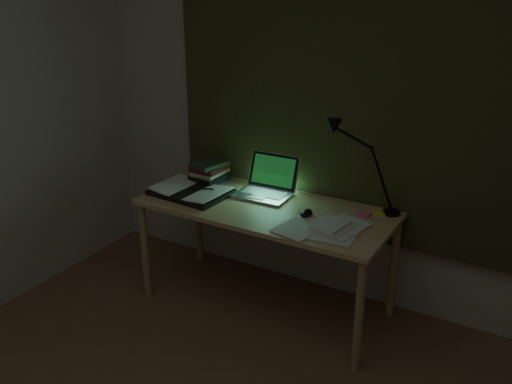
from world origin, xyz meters
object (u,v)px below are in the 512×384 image
at_px(laptop, 263,178).
at_px(open_textbook, 191,191).
at_px(loose_papers, 323,222).
at_px(book_stack, 210,172).
at_px(desk_lamp, 396,170).
at_px(desk, 266,258).

distance_m(laptop, open_textbook, 0.46).
xyz_separation_m(laptop, loose_papers, (0.48, -0.18, -0.11)).
bearing_deg(laptop, open_textbook, -156.88).
bearing_deg(book_stack, open_textbook, -86.16).
bearing_deg(laptop, desk_lamp, 8.36).
relative_size(desk, laptop, 4.05).
xyz_separation_m(desk, laptop, (-0.09, 0.12, 0.46)).
relative_size(book_stack, desk_lamp, 0.41).
bearing_deg(open_textbook, desk, 11.19).
bearing_deg(desk_lamp, loose_papers, -126.50).
distance_m(open_textbook, book_stack, 0.24).
xyz_separation_m(open_textbook, loose_papers, (0.89, 0.01, -0.01)).
xyz_separation_m(desk, desk_lamp, (0.68, 0.26, 0.61)).
xyz_separation_m(loose_papers, desk_lamp, (0.29, 0.32, 0.26)).
relative_size(open_textbook, book_stack, 2.12).
relative_size(book_stack, loose_papers, 0.62).
distance_m(laptop, loose_papers, 0.53).
height_order(open_textbook, book_stack, book_stack).
bearing_deg(loose_papers, desk, 172.38).
height_order(laptop, open_textbook, laptop).
bearing_deg(desk_lamp, book_stack, -169.65).
bearing_deg(loose_papers, laptop, 160.06).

